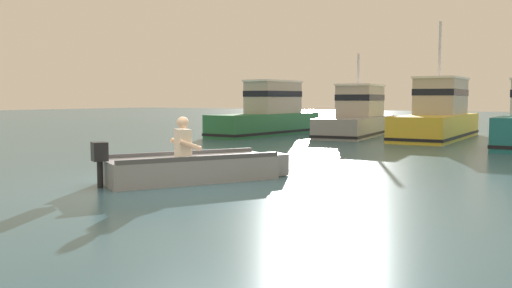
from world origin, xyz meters
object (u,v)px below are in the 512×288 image
rowboat_with_person (195,167)px  moored_boat_green (268,115)px  moored_boat_yellow (438,116)px  moored_boat_grey (358,117)px

rowboat_with_person → moored_boat_green: bearing=116.1°
moored_boat_yellow → rowboat_with_person: bearing=-93.3°
moored_boat_grey → moored_boat_yellow: size_ratio=0.95×
moored_boat_green → moored_boat_yellow: (6.46, 1.79, 0.02)m
moored_boat_yellow → moored_boat_green: bearing=-164.5°
moored_boat_grey → moored_boat_yellow: 3.20m
moored_boat_grey → moored_boat_green: bearing=-152.6°
rowboat_with_person → moored_boat_grey: bearing=100.3°
moored_boat_grey → moored_boat_yellow: (3.20, 0.10, 0.09)m
rowboat_with_person → moored_boat_green: (-5.69, 11.63, 0.58)m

